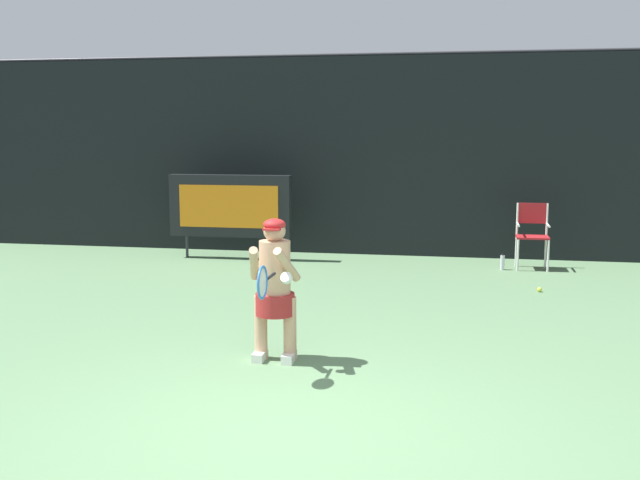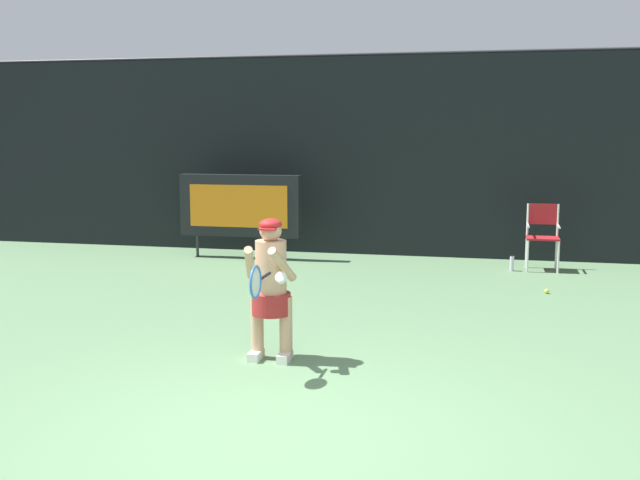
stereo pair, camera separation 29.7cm
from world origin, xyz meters
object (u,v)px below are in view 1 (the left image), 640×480
at_px(scoreboard, 230,206).
at_px(tennis_racket, 263,282).
at_px(umpire_chair, 532,232).
at_px(tennis_ball_loose, 539,290).
at_px(water_bottle, 502,262).
at_px(tennis_player, 275,285).

xyz_separation_m(scoreboard, tennis_racket, (2.29, -6.31, -0.02)).
distance_m(umpire_chair, tennis_ball_loose, 1.98).
height_order(scoreboard, water_bottle, scoreboard).
bearing_deg(tennis_player, umpire_chair, 62.55).
height_order(scoreboard, tennis_ball_loose, scoreboard).
xyz_separation_m(scoreboard, umpire_chair, (5.20, 0.03, -0.33)).
bearing_deg(tennis_player, tennis_ball_loose, 52.53).
distance_m(tennis_racket, tennis_ball_loose, 5.37).
xyz_separation_m(water_bottle, tennis_player, (-2.48, -5.47, 0.65)).
relative_size(tennis_racket, tennis_ball_loose, 8.85).
bearing_deg(scoreboard, tennis_racket, -70.03).
bearing_deg(umpire_chair, tennis_player, -117.45).
distance_m(water_bottle, tennis_player, 6.04).
distance_m(scoreboard, tennis_player, 6.10).
bearing_deg(water_bottle, tennis_player, -114.40).
height_order(umpire_chair, tennis_ball_loose, umpire_chair).
bearing_deg(tennis_racket, scoreboard, 104.88).
relative_size(water_bottle, tennis_player, 0.19).
bearing_deg(water_bottle, umpire_chair, 25.42).
bearing_deg(tennis_ball_loose, tennis_racket, -122.81).
relative_size(scoreboard, tennis_racket, 3.65).
bearing_deg(tennis_player, scoreboard, 111.55).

